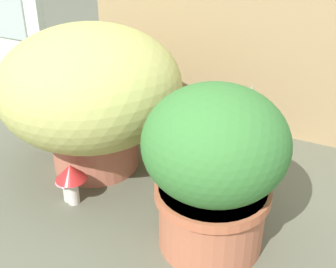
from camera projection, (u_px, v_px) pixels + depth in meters
ground_plane at (146, 192)px, 1.29m from camera, size 6.00×6.00×0.00m
cardboard_backdrop at (239, 20)px, 1.47m from camera, size 1.07×0.03×0.76m
grass_planter at (91, 92)px, 1.30m from camera, size 0.53×0.53×0.44m
leafy_planter at (214, 166)px, 1.00m from camera, size 0.32×0.32×0.41m
cat at (214, 138)px, 1.31m from camera, size 0.37×0.24×0.32m
mushroom_ornament_pink at (67, 180)px, 1.23m from camera, size 0.06×0.06×0.09m
mushroom_ornament_red at (71, 176)px, 1.20m from camera, size 0.08×0.08×0.12m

